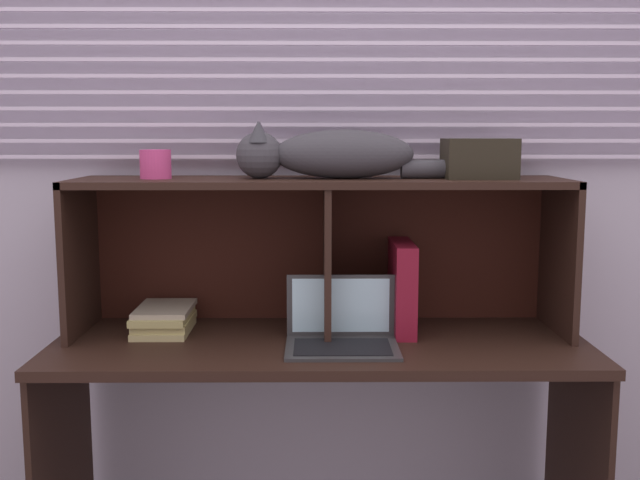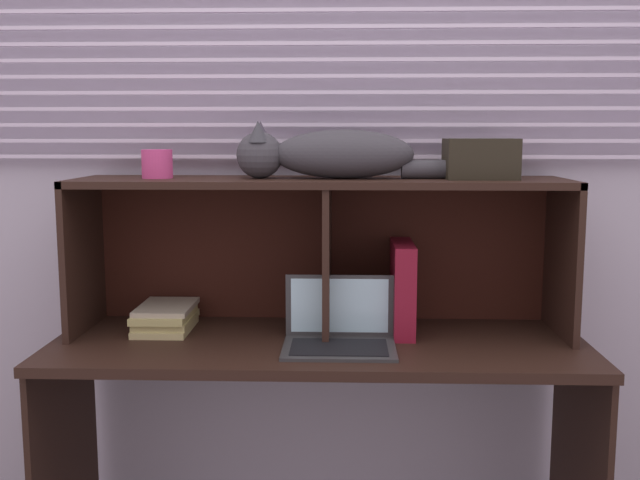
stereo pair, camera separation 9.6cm
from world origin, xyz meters
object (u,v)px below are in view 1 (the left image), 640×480
object	(u,v)px
cat	(330,154)
laptop	(342,333)
book_stack	(164,319)
storage_box	(479,159)
binder_upright	(402,287)
small_basket	(156,164)

from	to	relation	value
cat	laptop	bearing A→B (deg)	-78.98
book_stack	storage_box	size ratio (longest dim) A/B	1.17
binder_upright	small_basket	bearing A→B (deg)	180.00
binder_upright	small_basket	world-z (taller)	small_basket
book_stack	cat	bearing A→B (deg)	0.09
book_stack	small_basket	distance (m)	0.48
storage_box	book_stack	bearing A→B (deg)	-179.95
laptop	small_basket	xyz separation A→B (m)	(-0.56, 0.16, 0.49)
laptop	storage_box	xyz separation A→B (m)	(0.42, 0.16, 0.50)
cat	small_basket	xyz separation A→B (m)	(-0.53, -0.00, -0.03)
book_stack	binder_upright	bearing A→B (deg)	0.07
storage_box	cat	bearing A→B (deg)	180.00
cat	binder_upright	bearing A→B (deg)	-0.00
small_basket	binder_upright	bearing A→B (deg)	0.00
laptop	storage_box	world-z (taller)	storage_box
storage_box	small_basket	bearing A→B (deg)	180.00
laptop	binder_upright	world-z (taller)	binder_upright
storage_box	laptop	bearing A→B (deg)	-158.73
small_basket	storage_box	world-z (taller)	storage_box
cat	laptop	distance (m)	0.54
binder_upright	small_basket	size ratio (longest dim) A/B	3.00
binder_upright	small_basket	xyz separation A→B (m)	(-0.76, 0.00, 0.38)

